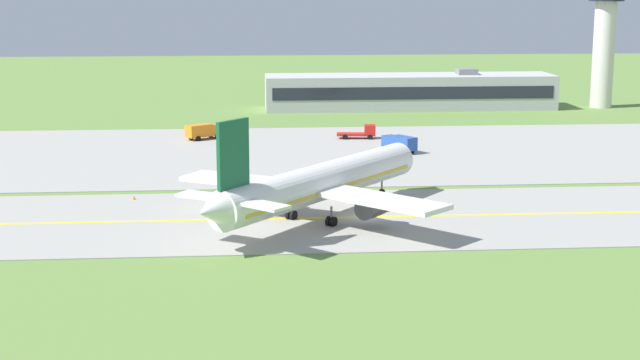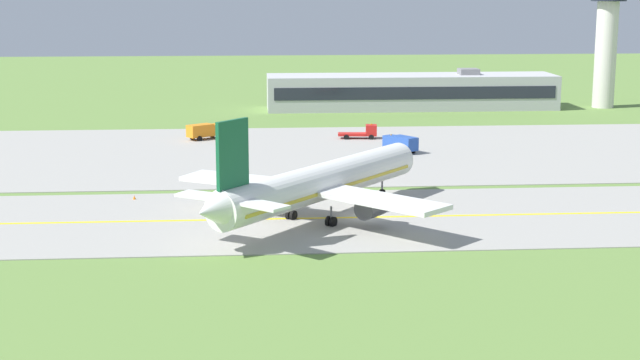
% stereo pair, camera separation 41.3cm
% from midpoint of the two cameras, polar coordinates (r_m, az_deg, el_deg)
% --- Properties ---
extents(ground_plane, '(500.00, 500.00, 0.00)m').
position_cam_midpoint_polar(ground_plane, '(105.49, 2.79, -2.28)').
color(ground_plane, olive).
extents(taxiway_strip, '(240.00, 28.00, 0.10)m').
position_cam_midpoint_polar(taxiway_strip, '(105.47, 2.79, -2.25)').
color(taxiway_strip, '#9E9B93').
rests_on(taxiway_strip, ground).
extents(apron_pad, '(140.00, 52.00, 0.10)m').
position_cam_midpoint_polar(apron_pad, '(147.59, 4.65, 1.69)').
color(apron_pad, '#9E9B93').
rests_on(apron_pad, ground).
extents(taxiway_centreline, '(220.00, 0.60, 0.01)m').
position_cam_midpoint_polar(taxiway_centreline, '(105.46, 2.79, -2.22)').
color(taxiway_centreline, yellow).
rests_on(taxiway_centreline, taxiway_strip).
extents(airplane_lead, '(29.32, 33.30, 12.70)m').
position_cam_midpoint_polar(airplane_lead, '(103.43, 0.05, -0.19)').
color(airplane_lead, white).
rests_on(airplane_lead, ground).
extents(service_truck_baggage, '(6.06, 5.18, 2.60)m').
position_cam_midpoint_polar(service_truck_baggage, '(159.80, -6.81, 2.94)').
color(service_truck_baggage, orange).
rests_on(service_truck_baggage, ground).
extents(service_truck_fuel, '(4.99, 6.15, 2.60)m').
position_cam_midpoint_polar(service_truck_fuel, '(146.70, 4.88, 2.21)').
color(service_truck_fuel, '#264CA5').
rests_on(service_truck_fuel, ground).
extents(service_truck_catering, '(6.57, 2.85, 2.59)m').
position_cam_midpoint_polar(service_truck_catering, '(159.46, 2.69, 2.86)').
color(service_truck_catering, red).
rests_on(service_truck_catering, ground).
extents(terminal_building, '(59.44, 12.05, 8.19)m').
position_cam_midpoint_polar(terminal_building, '(199.88, 5.51, 5.25)').
color(terminal_building, '#B2B2B7').
rests_on(terminal_building, ground).
extents(control_tower, '(7.60, 7.60, 26.90)m').
position_cam_midpoint_polar(control_tower, '(208.58, 16.74, 8.58)').
color(control_tower, silver).
rests_on(control_tower, ground).
extents(traffic_cone_near_edge, '(0.44, 0.44, 0.60)m').
position_cam_midpoint_polar(traffic_cone_near_edge, '(117.61, -1.39, -0.67)').
color(traffic_cone_near_edge, orange).
rests_on(traffic_cone_near_edge, ground).
extents(traffic_cone_mid_edge, '(0.44, 0.44, 0.60)m').
position_cam_midpoint_polar(traffic_cone_mid_edge, '(116.16, -10.87, -1.04)').
color(traffic_cone_mid_edge, orange).
rests_on(traffic_cone_mid_edge, ground).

